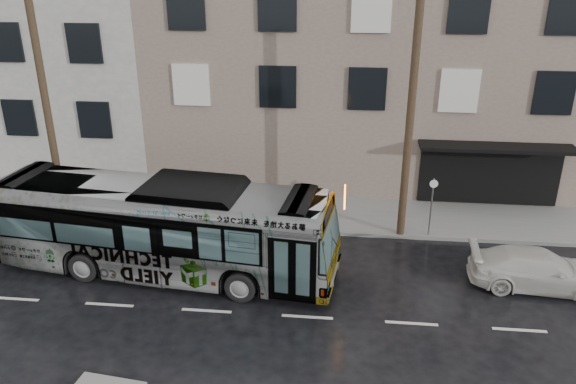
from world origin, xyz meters
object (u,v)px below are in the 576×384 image
utility_pole_front (410,124)px  sign_post (431,207)px  bus (161,227)px  white_sedan (538,269)px  utility_pole_rear (48,114)px  dark_sedan (36,229)px

utility_pole_front → sign_post: 3.48m
utility_pole_front → bus: 9.72m
bus → sign_post: bearing=-63.4°
bus → white_sedan: bus is taller
sign_post → bus: bearing=-160.2°
bus → white_sedan: bearing=-82.1°
utility_pole_front → utility_pole_rear: size_ratio=1.00×
utility_pole_rear → white_sedan: 19.00m
utility_pole_front → utility_pole_rear: 14.00m
utility_pole_rear → dark_sedan: utility_pole_rear is taller
utility_pole_rear → sign_post: utility_pole_rear is taller
bus → white_sedan: (12.87, 0.26, -1.06)m
sign_post → dark_sedan: 15.32m
utility_pole_front → bus: utility_pole_front is taller
utility_pole_rear → dark_sedan: bearing=-91.7°
bus → utility_pole_rear: bearing=64.0°
utility_pole_rear → sign_post: 15.46m
white_sedan → dark_sedan: 18.39m
utility_pole_rear → white_sedan: size_ratio=1.99×
white_sedan → utility_pole_front: bearing=56.7°
sign_post → bus: size_ratio=0.20×
utility_pole_rear → white_sedan: (18.29, -3.23, -3.99)m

